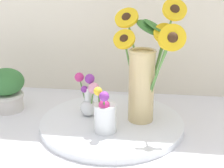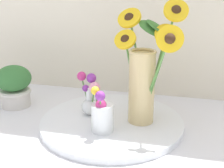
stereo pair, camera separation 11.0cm
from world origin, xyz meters
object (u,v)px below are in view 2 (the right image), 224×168
serving_tray (112,123)px  mason_jar_sunflowers (145,72)px  potted_plant (14,85)px  vase_small_center (102,115)px  vase_bulb_right (90,96)px

serving_tray → mason_jar_sunflowers: (0.11, 0.02, 0.20)m
serving_tray → potted_plant: potted_plant is taller
vase_small_center → potted_plant: 0.47m
serving_tray → vase_small_center: size_ratio=3.29×
serving_tray → mason_jar_sunflowers: 0.23m
serving_tray → vase_small_center: 0.12m
vase_small_center → vase_bulb_right: size_ratio=0.99×
vase_small_center → potted_plant: vase_small_center is taller
serving_tray → potted_plant: size_ratio=2.98×
mason_jar_sunflowers → vase_bulb_right: 0.23m
potted_plant → vase_bulb_right: bearing=-9.6°
mason_jar_sunflowers → vase_small_center: bearing=-137.3°
serving_tray → potted_plant: (-0.44, 0.09, 0.08)m
mason_jar_sunflowers → potted_plant: size_ratio=2.49×
vase_bulb_right → mason_jar_sunflowers: bearing=-1.6°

